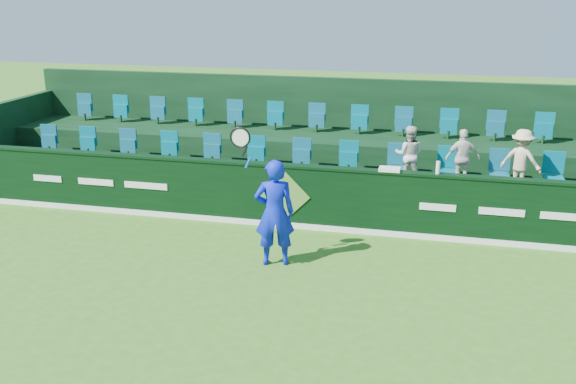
% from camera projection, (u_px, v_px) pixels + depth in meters
% --- Properties ---
extents(ground, '(60.00, 60.00, 0.00)m').
position_uv_depth(ground, '(224.00, 316.00, 9.85)').
color(ground, '#346A19').
rests_on(ground, ground).
extents(sponsor_hoarding, '(16.00, 0.25, 1.35)m').
position_uv_depth(sponsor_hoarding, '(285.00, 195.00, 13.35)').
color(sponsor_hoarding, black).
rests_on(sponsor_hoarding, ground).
extents(stand_tier_front, '(16.00, 2.00, 0.80)m').
position_uv_depth(stand_tier_front, '(297.00, 192.00, 14.46)').
color(stand_tier_front, black).
rests_on(stand_tier_front, ground).
extents(stand_tier_back, '(16.00, 1.80, 1.30)m').
position_uv_depth(stand_tier_back, '(313.00, 160.00, 16.14)').
color(stand_tier_back, black).
rests_on(stand_tier_back, ground).
extents(stand_rear, '(16.00, 4.10, 2.60)m').
position_uv_depth(stand_rear, '(317.00, 135.00, 16.38)').
color(stand_rear, black).
rests_on(stand_rear, ground).
extents(seat_row_front, '(13.50, 0.50, 0.60)m').
position_uv_depth(seat_row_front, '(301.00, 158.00, 14.61)').
color(seat_row_front, '#0F5770').
rests_on(seat_row_front, stand_tier_front).
extents(seat_row_back, '(13.50, 0.50, 0.60)m').
position_uv_depth(seat_row_back, '(316.00, 121.00, 16.13)').
color(seat_row_back, '#0F5770').
rests_on(seat_row_back, stand_tier_back).
extents(tennis_player, '(1.24, 0.65, 2.60)m').
position_uv_depth(tennis_player, '(274.00, 212.00, 11.41)').
color(tennis_player, '#0C1DD2').
rests_on(tennis_player, ground).
extents(spectator_left, '(0.60, 0.47, 1.24)m').
position_uv_depth(spectator_left, '(409.00, 154.00, 13.63)').
color(spectator_left, silver).
rests_on(spectator_left, stand_tier_front).
extents(spectator_middle, '(0.77, 0.48, 1.23)m').
position_uv_depth(spectator_middle, '(462.00, 158.00, 13.39)').
color(spectator_middle, silver).
rests_on(spectator_middle, stand_tier_front).
extents(spectator_right, '(0.94, 0.75, 1.28)m').
position_uv_depth(spectator_right, '(521.00, 160.00, 13.12)').
color(spectator_right, beige).
rests_on(spectator_right, stand_tier_front).
extents(towel, '(0.41, 0.27, 0.06)m').
position_uv_depth(towel, '(390.00, 169.00, 12.67)').
color(towel, white).
rests_on(towel, sponsor_hoarding).
extents(drinks_bottle, '(0.08, 0.08, 0.25)m').
position_uv_depth(drinks_bottle, '(438.00, 168.00, 12.44)').
color(drinks_bottle, white).
rests_on(drinks_bottle, sponsor_hoarding).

